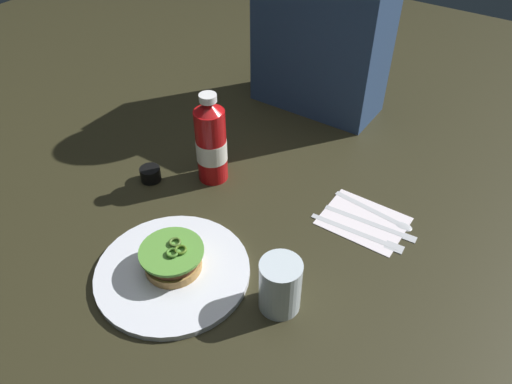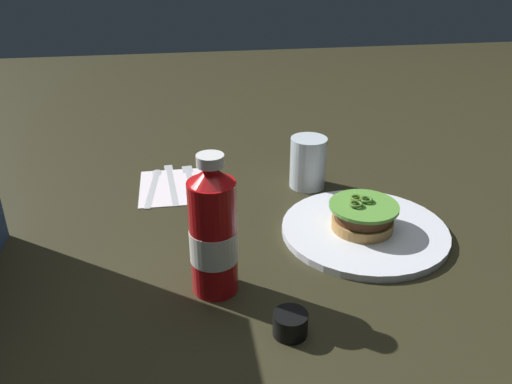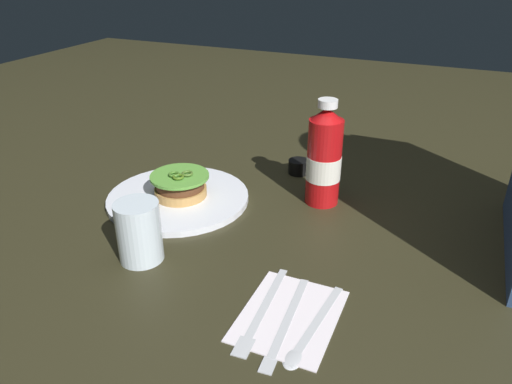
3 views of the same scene
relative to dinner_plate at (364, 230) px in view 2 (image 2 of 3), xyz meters
name	(u,v)px [view 2 (image 2 of 3)]	position (x,y,z in m)	size (l,w,h in m)	color
ground_plane	(297,237)	(0.01, 0.12, -0.01)	(3.00, 3.00, 0.00)	#2A2817
dinner_plate	(364,230)	(0.00, 0.00, 0.00)	(0.28, 0.28, 0.01)	white
burger_sandwich	(363,216)	(0.00, 0.01, 0.03)	(0.12, 0.12, 0.05)	#B68547
ketchup_bottle	(213,233)	(-0.11, 0.27, 0.09)	(0.07, 0.07, 0.21)	#B70F12
water_glass	(308,162)	(0.20, 0.05, 0.05)	(0.07, 0.07, 0.10)	silver
condiment_cup	(290,324)	(-0.22, 0.18, 0.01)	(0.05, 0.05, 0.03)	black
napkin	(172,187)	(0.23, 0.33, 0.00)	(0.17, 0.13, 0.00)	white
fork_utensil	(190,180)	(0.25, 0.29, 0.00)	(0.20, 0.03, 0.00)	silver
butter_knife	(171,180)	(0.26, 0.33, 0.00)	(0.20, 0.03, 0.00)	silver
spoon_utensil	(154,180)	(0.26, 0.36, 0.00)	(0.18, 0.04, 0.00)	silver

